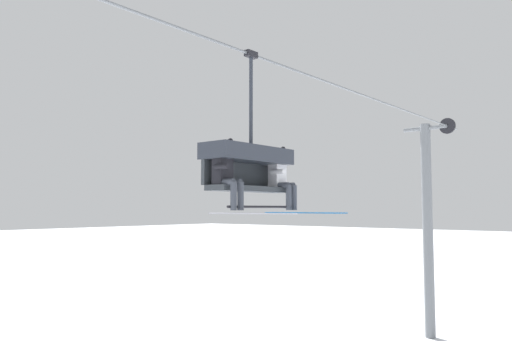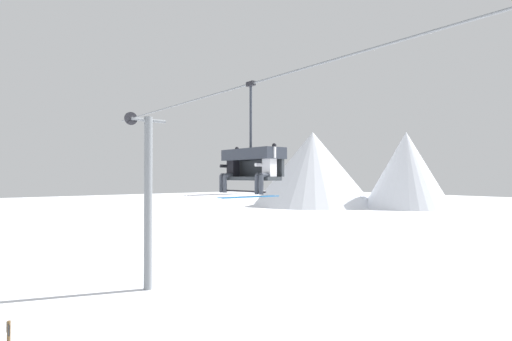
# 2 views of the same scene
# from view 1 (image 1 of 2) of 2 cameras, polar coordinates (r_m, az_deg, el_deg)

# --- Properties ---
(lift_tower_far) EXTENTS (0.36, 1.88, 7.74)m
(lift_tower_far) POSITION_cam_1_polar(r_m,az_deg,el_deg) (19.00, 19.07, -5.66)
(lift_tower_far) COLOR slate
(lift_tower_far) RESTS_ON ground_plane
(lift_cable) EXTENTS (20.99, 0.05, 0.05)m
(lift_cable) POSITION_cam_1_polar(r_m,az_deg,el_deg) (10.60, 3.80, 11.59)
(lift_cable) COLOR slate
(chairlift_chair) EXTENTS (1.98, 0.74, 2.96)m
(chairlift_chair) POSITION_cam_1_polar(r_m,az_deg,el_deg) (9.32, -0.93, 1.06)
(chairlift_chair) COLOR #33383D
(skier_black) EXTENTS (0.48, 1.70, 1.34)m
(skier_black) POSITION_cam_1_polar(r_m,az_deg,el_deg) (8.58, -3.24, -0.39)
(skier_black) COLOR black
(skier_white) EXTENTS (0.48, 1.70, 1.34)m
(skier_white) POSITION_cam_1_polar(r_m,az_deg,el_deg) (9.77, 3.02, -0.88)
(skier_white) COLOR silver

